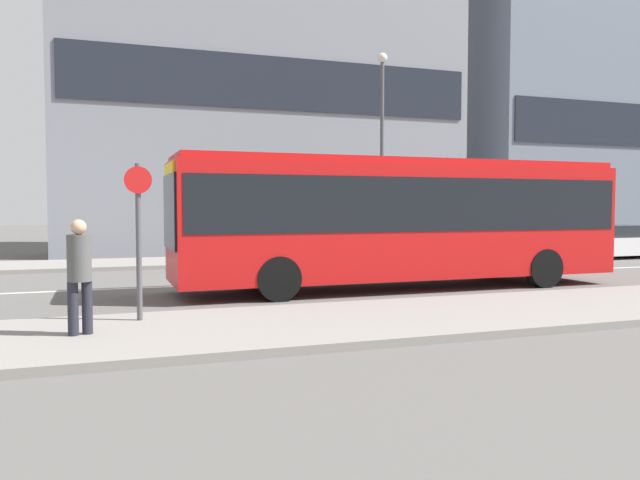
{
  "coord_description": "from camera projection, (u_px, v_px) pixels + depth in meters",
  "views": [
    {
      "loc": [
        -3.57,
        -15.86,
        1.99
      ],
      "look_at": [
        1.41,
        -1.84,
        1.2
      ],
      "focal_mm": 35.0,
      "sensor_mm": 36.0,
      "label": 1
    }
  ],
  "objects": [
    {
      "name": "sidewalk_near",
      "position": [
        329.0,
        323.0,
        10.33
      ],
      "size": [
        44.0,
        3.5,
        0.13
      ],
      "color": "gray",
      "rests_on": "ground_plane"
    },
    {
      "name": "lane_centerline",
      "position": [
        245.0,
        283.0,
        16.22
      ],
      "size": [
        41.8,
        0.16,
        0.01
      ],
      "color": "silver",
      "rests_on": "ground_plane"
    },
    {
      "name": "pedestrian_near_stop",
      "position": [
        79.0,
        270.0,
        9.03
      ],
      "size": [
        0.34,
        0.34,
        1.68
      ],
      "rotation": [
        0.0,
        0.0,
        0.29
      ],
      "color": "#23232D",
      "rests_on": "sidewalk_near"
    },
    {
      "name": "apartment_block_right_tower",
      "position": [
        593.0,
        40.0,
        35.05
      ],
      "size": [
        15.51,
        6.15,
        22.75
      ],
      "color": "slate",
      "rests_on": "ground_plane"
    },
    {
      "name": "parked_car_0",
      "position": [
        615.0,
        242.0,
        24.46
      ],
      "size": [
        4.49,
        1.88,
        1.29
      ],
      "color": "silver",
      "rests_on": "ground_plane"
    },
    {
      "name": "bus_stop_sign",
      "position": [
        139.0,
        229.0,
        10.17
      ],
      "size": [
        0.44,
        0.12,
        2.57
      ],
      "color": "#4C4C51",
      "rests_on": "sidewalk_near"
    },
    {
      "name": "street_lamp",
      "position": [
        382.0,
        135.0,
        23.07
      ],
      "size": [
        0.36,
        0.36,
        7.53
      ],
      "color": "#4C4C51",
      "rests_on": "sidewalk_far"
    },
    {
      "name": "city_bus",
      "position": [
        400.0,
        215.0,
        15.24
      ],
      "size": [
        11.04,
        2.48,
        3.13
      ],
      "rotation": [
        0.0,
        0.0,
        0.06
      ],
      "color": "red",
      "rests_on": "ground_plane"
    },
    {
      "name": "sidewalk_far",
      "position": [
        206.0,
        261.0,
        22.1
      ],
      "size": [
        44.0,
        3.5,
        0.13
      ],
      "color": "gray",
      "rests_on": "ground_plane"
    },
    {
      "name": "ground_plane",
      "position": [
        245.0,
        284.0,
        16.22
      ],
      "size": [
        120.0,
        120.0,
        0.0
      ],
      "primitive_type": "plane",
      "color": "#595654"
    }
  ]
}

